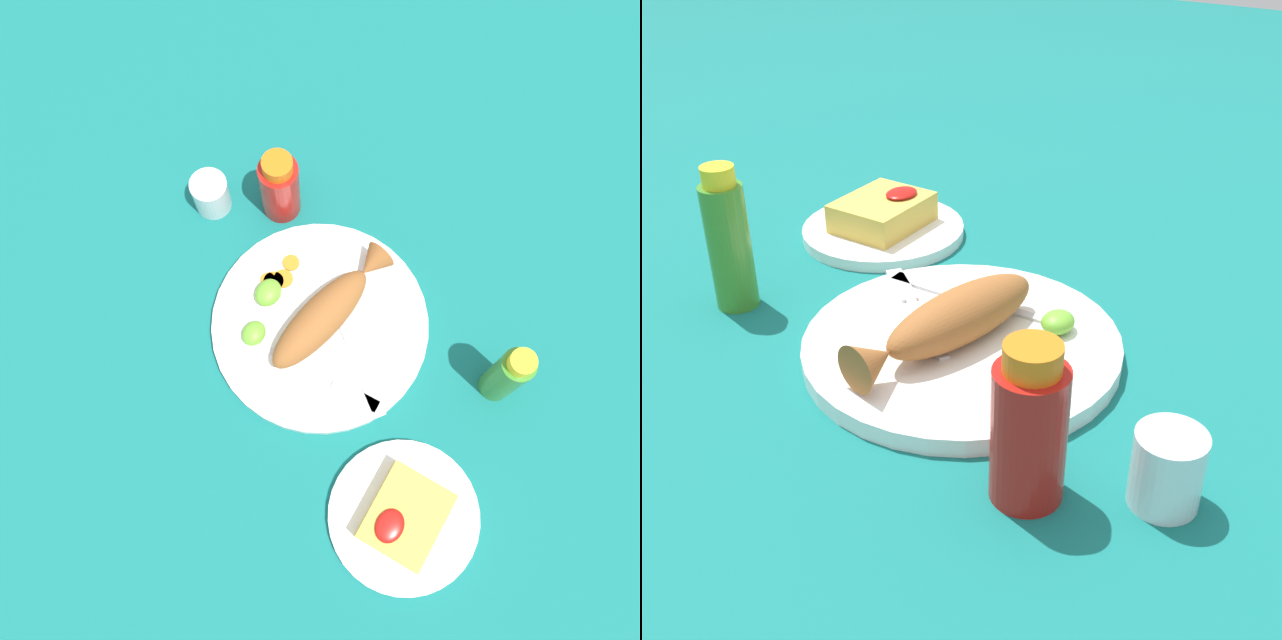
{
  "view_description": "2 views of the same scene",
  "coord_description": "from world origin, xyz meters",
  "views": [
    {
      "loc": [
        0.24,
        0.14,
        0.99
      ],
      "look_at": [
        0.0,
        0.0,
        0.04
      ],
      "focal_mm": 40.0,
      "sensor_mm": 36.0,
      "label": 1
    },
    {
      "loc": [
        -0.55,
        -0.36,
        0.43
      ],
      "look_at": [
        0.0,
        0.0,
        0.04
      ],
      "focal_mm": 45.0,
      "sensor_mm": 36.0,
      "label": 2
    }
  ],
  "objects": [
    {
      "name": "ground_plane",
      "position": [
        0.0,
        0.0,
        0.0
      ],
      "size": [
        4.0,
        4.0,
        0.0
      ],
      "primitive_type": "plane",
      "color": "#146B66"
    },
    {
      "name": "lime_wedge_side",
      "position": [
        0.06,
        -0.07,
        0.03
      ],
      "size": [
        0.04,
        0.03,
        0.02
      ],
      "primitive_type": "ellipsoid",
      "color": "#6BB233",
      "rests_on": "main_plate"
    },
    {
      "name": "carrot_slice_far",
      "position": [
        -0.02,
        -0.09,
        0.02
      ],
      "size": [
        0.03,
        0.03,
        0.0
      ],
      "primitive_type": "cylinder",
      "color": "orange",
      "rests_on": "main_plate"
    },
    {
      "name": "fries_pile",
      "position": [
        0.17,
        0.23,
        0.03
      ],
      "size": [
        0.11,
        0.09,
        0.04
      ],
      "color": "gold",
      "rests_on": "side_plate_fries"
    },
    {
      "name": "lime_wedge_main",
      "position": [
        0.0,
        -0.09,
        0.03
      ],
      "size": [
        0.04,
        0.04,
        0.02
      ],
      "primitive_type": "ellipsoid",
      "color": "#6BB233",
      "rests_on": "main_plate"
    },
    {
      "name": "carrot_slice_extra",
      "position": [
        -0.02,
        -0.1,
        0.02
      ],
      "size": [
        0.02,
        0.02,
        0.0
      ],
      "primitive_type": "cylinder",
      "color": "orange",
      "rests_on": "main_plate"
    },
    {
      "name": "carrot_slice_near",
      "position": [
        -0.06,
        -0.08,
        0.02
      ],
      "size": [
        0.02,
        0.02,
        0.0
      ],
      "primitive_type": "cylinder",
      "color": "orange",
      "rests_on": "main_plate"
    },
    {
      "name": "main_plate",
      "position": [
        0.0,
        0.0,
        0.01
      ],
      "size": [
        0.31,
        0.31,
        0.02
      ],
      "primitive_type": "cylinder",
      "color": "white",
      "rests_on": "ground_plane"
    },
    {
      "name": "side_plate_fries",
      "position": [
        0.17,
        0.23,
        0.01
      ],
      "size": [
        0.2,
        0.2,
        0.01
      ],
      "primitive_type": "cylinder",
      "color": "white",
      "rests_on": "ground_plane"
    },
    {
      "name": "hot_sauce_bottle_green",
      "position": [
        -0.05,
        0.26,
        0.07
      ],
      "size": [
        0.04,
        0.04,
        0.16
      ],
      "color": "#3D8428",
      "rests_on": "ground_plane"
    },
    {
      "name": "hot_sauce_bottle_red",
      "position": [
        -0.14,
        -0.15,
        0.06
      ],
      "size": [
        0.06,
        0.06,
        0.14
      ],
      "color": "#B21914",
      "rests_on": "ground_plane"
    },
    {
      "name": "fork_near",
      "position": [
        0.02,
        0.08,
        0.02
      ],
      "size": [
        0.12,
        0.15,
        0.0
      ],
      "rotation": [
        0.0,
        0.0,
        7.19
      ],
      "color": "silver",
      "rests_on": "main_plate"
    },
    {
      "name": "salt_cup",
      "position": [
        -0.09,
        -0.24,
        0.03
      ],
      "size": [
        0.05,
        0.05,
        0.06
      ],
      "color": "silver",
      "rests_on": "ground_plane"
    },
    {
      "name": "fried_fish",
      "position": [
        -0.01,
        0.0,
        0.04
      ],
      "size": [
        0.23,
        0.1,
        0.05
      ],
      "rotation": [
        0.0,
        0.0,
        -0.21
      ],
      "color": "#935628",
      "rests_on": "main_plate"
    },
    {
      "name": "carrot_slice_mid",
      "position": [
        -0.03,
        -0.08,
        0.02
      ],
      "size": [
        0.03,
        0.03,
        0.0
      ],
      "primitive_type": "cylinder",
      "color": "orange",
      "rests_on": "main_plate"
    },
    {
      "name": "fork_far",
      "position": [
        0.07,
        0.05,
        0.02
      ],
      "size": [
        0.02,
        0.19,
        0.0
      ],
      "rotation": [
        0.0,
        0.0,
        7.89
      ],
      "color": "silver",
      "rests_on": "main_plate"
    }
  ]
}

